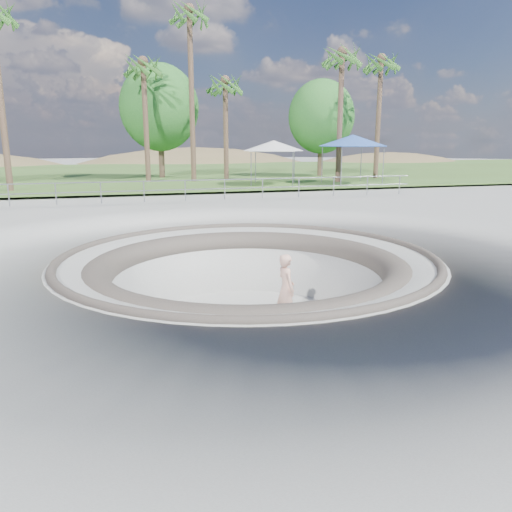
{
  "coord_description": "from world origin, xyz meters",
  "views": [
    {
      "loc": [
        -3.4,
        -12.79,
        3.07
      ],
      "look_at": [
        0.35,
        0.4,
        -0.1
      ],
      "focal_mm": 35.0,
      "sensor_mm": 36.0,
      "label": 1
    }
  ],
  "objects": [
    {
      "name": "palm_b",
      "position": [
        -1.0,
        23.4,
        7.79
      ],
      "size": [
        2.6,
        2.6,
        8.9
      ],
      "color": "brown",
      "rests_on": "ground"
    },
    {
      "name": "bushy_tree_mid",
      "position": [
        0.32,
        27.13,
        5.53
      ],
      "size": [
        5.98,
        5.44,
        8.63
      ],
      "color": "brown",
      "rests_on": "ground"
    },
    {
      "name": "canopy_blue",
      "position": [
        12.01,
        18.0,
        3.09
      ],
      "size": [
        6.34,
        6.34,
        3.2
      ],
      "color": "gray",
      "rests_on": "ground"
    },
    {
      "name": "ground",
      "position": [
        0.0,
        0.0,
        0.0
      ],
      "size": [
        180.0,
        180.0,
        0.0
      ],
      "primitive_type": "plane",
      "color": "#AEAFA9",
      "rests_on": "ground"
    },
    {
      "name": "palm_f",
      "position": [
        16.05,
        22.0,
        8.44
      ],
      "size": [
        2.6,
        2.6,
        9.6
      ],
      "color": "brown",
      "rests_on": "ground"
    },
    {
      "name": "palm_c",
      "position": [
        2.12,
        22.75,
        10.84
      ],
      "size": [
        2.6,
        2.6,
        12.21
      ],
      "color": "brown",
      "rests_on": "ground"
    },
    {
      "name": "skateboard",
      "position": [
        0.95,
        -0.48,
        -1.84
      ],
      "size": [
        0.79,
        0.28,
        0.08
      ],
      "color": "#9B5E3E",
      "rests_on": "ground"
    },
    {
      "name": "skate_bowl",
      "position": [
        0.0,
        0.0,
        -1.83
      ],
      "size": [
        14.0,
        14.0,
        4.1
      ],
      "color": "#AEAFA9",
      "rests_on": "ground"
    },
    {
      "name": "palm_d",
      "position": [
        4.86,
        24.47,
        6.94
      ],
      "size": [
        2.6,
        2.6,
        7.99
      ],
      "color": "brown",
      "rests_on": "ground"
    },
    {
      "name": "safety_railing",
      "position": [
        0.0,
        12.0,
        0.69
      ],
      "size": [
        25.0,
        0.06,
        1.03
      ],
      "color": "gray",
      "rests_on": "ground"
    },
    {
      "name": "distant_hills",
      "position": [
        3.78,
        57.17,
        -7.02
      ],
      "size": [
        103.2,
        45.0,
        28.6
      ],
      "color": "brown",
      "rests_on": "ground"
    },
    {
      "name": "palm_e",
      "position": [
        11.75,
        19.53,
        8.32
      ],
      "size": [
        2.6,
        2.6,
        9.47
      ],
      "color": "brown",
      "rests_on": "ground"
    },
    {
      "name": "canopy_white",
      "position": [
        6.73,
        18.68,
        2.75
      ],
      "size": [
        5.19,
        5.19,
        2.82
      ],
      "color": "gray",
      "rests_on": "ground"
    },
    {
      "name": "grass_strip",
      "position": [
        0.0,
        34.0,
        0.22
      ],
      "size": [
        180.0,
        36.0,
        0.12
      ],
      "color": "#405F26",
      "rests_on": "ground"
    },
    {
      "name": "skater",
      "position": [
        0.95,
        -0.48,
        -0.86
      ],
      "size": [
        0.53,
        0.75,
        1.93
      ],
      "primitive_type": "imported",
      "rotation": [
        0.0,
        0.0,
        1.67
      ],
      "color": "#EBAF98",
      "rests_on": "skateboard"
    },
    {
      "name": "bushy_tree_right",
      "position": [
        12.95,
        25.55,
        4.95
      ],
      "size": [
        5.34,
        4.86,
        7.71
      ],
      "color": "brown",
      "rests_on": "ground"
    }
  ]
}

